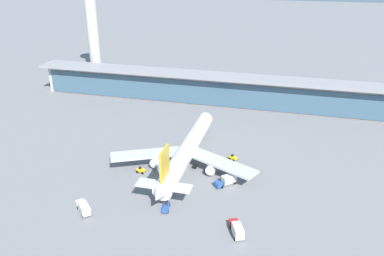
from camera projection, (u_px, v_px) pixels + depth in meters
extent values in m
plane|color=slate|center=(179.00, 169.00, 130.38)|extent=(1200.00, 1200.00, 0.00)
cylinder|color=white|center=(188.00, 149.00, 132.00)|extent=(6.21, 55.18, 5.81)
cone|color=white|center=(207.00, 117.00, 158.51)|extent=(5.74, 5.27, 5.70)
cone|color=white|center=(159.00, 194.00, 105.52)|extent=(5.28, 6.43, 5.23)
cube|color=black|center=(205.00, 118.00, 155.15)|extent=(4.38, 2.44, 0.70)
cube|color=#B7BABF|center=(148.00, 154.00, 130.81)|extent=(25.30, 16.90, 0.70)
cube|color=#B7BABF|center=(221.00, 163.00, 125.04)|extent=(25.38, 16.61, 0.70)
cylinder|color=silver|center=(156.00, 161.00, 130.40)|extent=(3.24, 4.23, 3.21)
cylinder|color=silver|center=(211.00, 168.00, 126.02)|extent=(3.24, 4.23, 3.21)
cube|color=gold|center=(165.00, 164.00, 107.25)|extent=(0.75, 7.02, 9.02)
cube|color=#B7BABF|center=(164.00, 186.00, 108.99)|extent=(16.07, 4.53, 0.50)
cylinder|color=black|center=(176.00, 164.00, 132.01)|extent=(1.21, 1.41, 1.40)
cylinder|color=black|center=(195.00, 167.00, 130.53)|extent=(1.21, 1.41, 1.40)
cylinder|color=black|center=(202.00, 135.00, 153.49)|extent=(1.21, 1.41, 1.40)
cube|color=yellow|center=(233.00, 158.00, 135.87)|extent=(3.18, 2.65, 0.90)
cube|color=black|center=(232.00, 155.00, 135.74)|extent=(0.95, 0.95, 0.70)
cylinder|color=black|center=(236.00, 159.00, 135.91)|extent=(0.92, 0.68, 0.90)
cylinder|color=black|center=(234.00, 160.00, 134.96)|extent=(0.92, 0.68, 0.90)
cylinder|color=black|center=(232.00, 157.00, 137.14)|extent=(0.92, 0.68, 0.90)
cylinder|color=black|center=(229.00, 159.00, 136.20)|extent=(0.92, 0.68, 0.90)
cube|color=#234C9E|center=(166.00, 207.00, 109.08)|extent=(2.70, 5.06, 0.60)
cube|color=black|center=(167.00, 199.00, 110.86)|extent=(1.65, 4.05, 1.72)
cylinder|color=black|center=(164.00, 204.00, 110.78)|extent=(0.45, 0.94, 0.90)
cylinder|color=black|center=(169.00, 205.00, 110.68)|extent=(0.45, 0.94, 0.90)
cylinder|color=black|center=(162.00, 211.00, 107.71)|extent=(0.45, 0.94, 0.90)
cylinder|color=black|center=(168.00, 212.00, 107.61)|extent=(0.45, 0.94, 0.90)
cube|color=yellow|center=(141.00, 170.00, 127.88)|extent=(3.00, 1.93, 0.90)
cube|color=black|center=(140.00, 168.00, 127.68)|extent=(0.80, 0.80, 0.70)
cylinder|color=black|center=(145.00, 171.00, 128.29)|extent=(0.93, 0.42, 0.90)
cylinder|color=black|center=(142.00, 173.00, 127.10)|extent=(0.93, 0.42, 0.90)
cylinder|color=black|center=(140.00, 170.00, 129.03)|extent=(0.93, 0.42, 0.90)
cylinder|color=black|center=(137.00, 172.00, 127.84)|extent=(0.93, 0.42, 0.90)
cube|color=#B21E1E|center=(234.00, 223.00, 101.95)|extent=(2.83, 2.57, 1.50)
cube|color=black|center=(233.00, 220.00, 102.55)|extent=(1.95, 0.94, 0.70)
cube|color=silver|center=(238.00, 231.00, 97.98)|extent=(3.94, 5.14, 2.50)
cylinder|color=black|center=(230.00, 227.00, 101.38)|extent=(0.62, 0.94, 0.90)
cylinder|color=black|center=(238.00, 227.00, 101.67)|extent=(0.62, 0.94, 0.90)
cylinder|color=black|center=(235.00, 239.00, 97.03)|extent=(0.62, 0.94, 0.90)
cylinder|color=black|center=(243.00, 238.00, 97.32)|extent=(0.62, 0.94, 0.90)
cube|color=#234C9E|center=(218.00, 184.00, 119.37)|extent=(2.90, 2.90, 1.50)
cube|color=black|center=(216.00, 184.00, 118.89)|extent=(1.55, 1.55, 0.70)
cube|color=silver|center=(229.00, 179.00, 121.00)|extent=(4.88, 4.88, 2.50)
cylinder|color=black|center=(222.00, 187.00, 119.21)|extent=(0.83, 0.84, 0.90)
cylinder|color=black|center=(218.00, 184.00, 120.88)|extent=(0.83, 0.84, 0.90)
cylinder|color=black|center=(235.00, 183.00, 121.41)|extent=(0.83, 0.84, 0.90)
cylinder|color=black|center=(231.00, 180.00, 123.09)|extent=(0.83, 0.84, 0.90)
cube|color=silver|center=(80.00, 203.00, 110.17)|extent=(2.90, 2.90, 1.50)
cube|color=black|center=(79.00, 201.00, 110.68)|extent=(1.54, 1.56, 0.70)
cube|color=silver|center=(84.00, 208.00, 106.67)|extent=(4.89, 4.87, 2.50)
cylinder|color=black|center=(78.00, 208.00, 109.34)|extent=(0.84, 0.83, 0.90)
cylinder|color=black|center=(85.00, 206.00, 110.33)|extent=(0.84, 0.83, 0.90)
cylinder|color=black|center=(83.00, 217.00, 105.56)|extent=(0.84, 0.83, 0.90)
cylinder|color=black|center=(90.00, 214.00, 106.54)|extent=(0.84, 0.83, 0.90)
cube|color=beige|center=(218.00, 90.00, 186.05)|extent=(180.00, 8.00, 14.00)
cube|color=#3D5B70|center=(217.00, 94.00, 182.52)|extent=(176.40, 0.50, 11.20)
cube|color=gray|center=(218.00, 76.00, 181.23)|extent=(183.60, 12.80, 1.20)
cylinder|color=beige|center=(93.00, 28.00, 215.44)|extent=(6.40, 6.40, 58.99)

